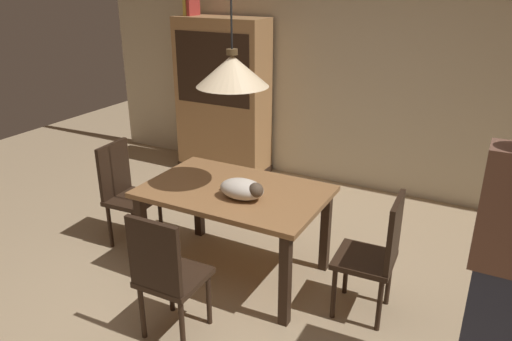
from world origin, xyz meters
TOP-DOWN VIEW (x-y plane):
  - ground at (0.00, 0.00)m, footprint 10.00×10.00m
  - back_wall at (0.00, 2.65)m, footprint 6.40×0.10m
  - dining_table at (-0.14, 0.40)m, footprint 1.40×0.90m
  - chair_left_side at (-1.26, 0.39)m, footprint 0.42×0.42m
  - chair_near_front at (-0.13, -0.48)m, footprint 0.41×0.41m
  - chair_right_side at (0.99, 0.40)m, footprint 0.42×0.42m
  - cat_sleeping at (0.01, 0.28)m, footprint 0.39×0.24m
  - pendant_lamp at (-0.14, 0.40)m, footprint 0.52×0.52m
  - hutch_bookcase at (-1.42, 2.32)m, footprint 1.12×0.45m
  - book_yellow_short at (-1.85, 2.32)m, footprint 0.04×0.20m
  - book_red_tall at (-1.79, 2.32)m, footprint 0.04×0.22m
  - person_standing at (1.75, 0.01)m, footprint 0.36×0.22m

SIDE VIEW (x-z plane):
  - ground at x=0.00m, z-range 0.00..0.00m
  - chair_left_side at x=-1.26m, z-range 0.05..0.98m
  - chair_near_front at x=-0.13m, z-range 0.05..0.98m
  - chair_right_side at x=0.99m, z-range 0.05..0.98m
  - dining_table at x=-0.14m, z-range 0.27..1.02m
  - cat_sleeping at x=0.01m, z-range 0.75..0.90m
  - person_standing at x=1.75m, z-range 0.01..1.71m
  - hutch_bookcase at x=-1.42m, z-range -0.04..1.81m
  - back_wall at x=0.00m, z-range 0.00..2.90m
  - pendant_lamp at x=-0.14m, z-range 1.01..2.31m
  - book_yellow_short at x=-1.85m, z-range 1.85..2.03m
  - book_red_tall at x=-1.79m, z-range 1.85..2.13m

